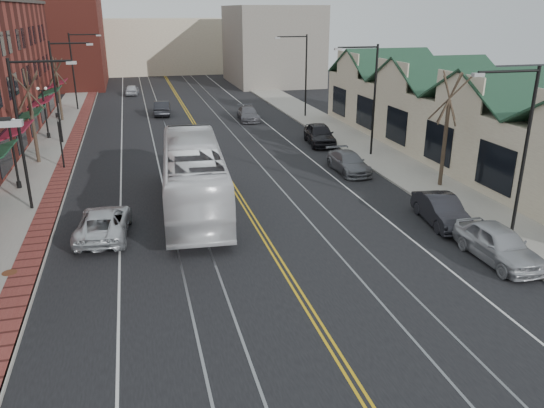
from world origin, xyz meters
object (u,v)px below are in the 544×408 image
parked_car_a (498,244)px  parked_suv (104,223)px  parked_car_c (349,162)px  parked_car_d (320,134)px  parked_car_b (441,210)px  transit_bus (194,176)px

parked_car_a → parked_suv: bearing=156.9°
parked_car_c → parked_car_d: parked_car_d is taller
parked_car_b → parked_car_d: parked_car_d is taller
transit_bus → parked_car_a: (12.03, -10.12, -1.04)m
parked_suv → transit_bus: bearing=-142.8°
parked_suv → parked_car_c: parked_suv is taller
transit_bus → parked_suv: 5.72m
parked_car_d → parked_car_a: bearing=-82.3°
parked_car_b → parked_car_c: (-1.02, 9.90, -0.07)m
parked_car_b → parked_car_d: (-0.26, 17.88, 0.11)m
parked_car_d → transit_bus: bearing=-126.9°
transit_bus → parked_car_a: 15.75m
parked_car_d → parked_car_c: bearing=-88.5°
parked_car_c → parked_car_d: 8.02m
transit_bus → parked_car_a: bearing=144.2°
parked_car_b → parked_car_d: bearing=98.3°
transit_bus → parked_suv: size_ratio=2.61×
parked_car_b → parked_car_c: size_ratio=0.97×
parked_car_c → parked_car_a: bearing=-86.4°
parked_suv → parked_car_d: bearing=-131.9°
parked_car_b → parked_car_c: parked_car_b is taller
parked_suv → parked_car_a: (16.80, -7.17, 0.10)m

